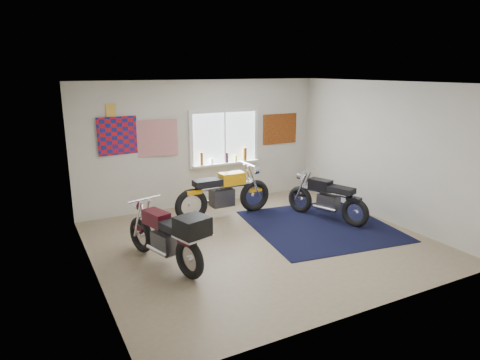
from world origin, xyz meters
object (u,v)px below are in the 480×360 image
navy_rug (320,225)px  maroon_tourer (169,236)px  yellow_triumph (224,194)px  black_chrome_bike (327,199)px

navy_rug → maroon_tourer: size_ratio=1.39×
yellow_triumph → black_chrome_bike: size_ratio=1.21×
navy_rug → black_chrome_bike: (0.34, 0.25, 0.40)m
yellow_triumph → maroon_tourer: (-1.72, -1.71, 0.03)m
yellow_triumph → navy_rug: bearing=-45.1°
yellow_triumph → maroon_tourer: 2.42m
navy_rug → black_chrome_bike: black_chrome_bike is taller
navy_rug → yellow_triumph: size_ratio=1.23×
navy_rug → black_chrome_bike: 0.59m
navy_rug → yellow_triumph: (-1.40, 1.35, 0.46)m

